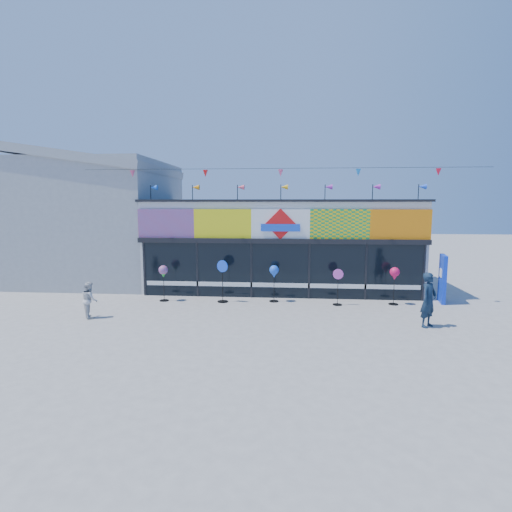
# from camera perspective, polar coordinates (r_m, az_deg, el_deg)

# --- Properties ---
(ground) EXTENTS (80.00, 80.00, 0.00)m
(ground) POSITION_cam_1_polar(r_m,az_deg,el_deg) (13.57, 3.07, -9.35)
(ground) COLOR gray
(ground) RESTS_ON ground
(kite_shop) EXTENTS (16.00, 5.70, 5.31)m
(kite_shop) POSITION_cam_1_polar(r_m,az_deg,el_deg) (19.02, 3.66, 1.81)
(kite_shop) COLOR white
(kite_shop) RESTS_ON ground
(neighbour_building) EXTENTS (8.18, 7.20, 6.87)m
(neighbour_building) POSITION_cam_1_polar(r_m,az_deg,el_deg) (22.52, -22.71, 5.09)
(neighbour_building) COLOR #9FA1A4
(neighbour_building) RESTS_ON ground
(blue_sign) EXTENTS (0.31, 0.97, 1.92)m
(blue_sign) POSITION_cam_1_polar(r_m,az_deg,el_deg) (17.56, 25.09, -2.94)
(blue_sign) COLOR #0D31CC
(blue_sign) RESTS_ON ground
(spinner_0) EXTENTS (0.37, 0.37, 1.46)m
(spinner_0) POSITION_cam_1_polar(r_m,az_deg,el_deg) (16.53, -13.10, -2.31)
(spinner_0) COLOR black
(spinner_0) RESTS_ON ground
(spinner_1) EXTENTS (0.46, 0.43, 1.69)m
(spinner_1) POSITION_cam_1_polar(r_m,az_deg,el_deg) (16.02, -4.80, -3.44)
(spinner_1) COLOR black
(spinner_1) RESTS_ON ground
(spinner_2) EXTENTS (0.38, 0.38, 1.48)m
(spinner_2) POSITION_cam_1_polar(r_m,az_deg,el_deg) (15.99, 2.60, -2.38)
(spinner_2) COLOR black
(spinner_2) RESTS_ON ground
(spinner_3) EXTENTS (0.40, 0.36, 1.42)m
(spinner_3) POSITION_cam_1_polar(r_m,az_deg,el_deg) (15.84, 11.61, -4.23)
(spinner_3) COLOR black
(spinner_3) RESTS_ON ground
(spinner_4) EXTENTS (0.37, 0.37, 1.48)m
(spinner_4) POSITION_cam_1_polar(r_m,az_deg,el_deg) (16.42, 19.19, -2.54)
(spinner_4) COLOR black
(spinner_4) RESTS_ON ground
(adult_man) EXTENTS (0.75, 0.75, 1.76)m
(adult_man) POSITION_cam_1_polar(r_m,az_deg,el_deg) (13.93, 23.43, -5.78)
(adult_man) COLOR #112136
(adult_man) RESTS_ON ground
(child) EXTENTS (0.65, 0.70, 1.25)m
(child) POSITION_cam_1_polar(r_m,az_deg,el_deg) (15.03, -22.67, -5.79)
(child) COLOR #BEBEBE
(child) RESTS_ON ground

